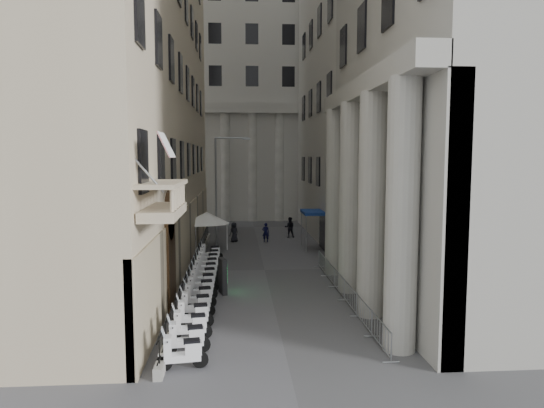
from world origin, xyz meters
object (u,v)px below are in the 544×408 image
(security_tent, at_px, (213,219))
(pedestrian_b, at_px, (290,227))
(scooter_0, at_px, (183,369))
(pedestrian_a, at_px, (266,233))
(street_lamp, at_px, (220,181))
(info_kiosk, at_px, (223,276))

(security_tent, bearing_deg, pedestrian_b, 37.79)
(scooter_0, distance_m, pedestrian_a, 24.86)
(street_lamp, relative_size, pedestrian_a, 5.36)
(info_kiosk, distance_m, pedestrian_a, 15.73)
(info_kiosk, xyz_separation_m, pedestrian_b, (5.44, 17.61, -0.03))
(security_tent, bearing_deg, pedestrian_a, 33.88)
(scooter_0, distance_m, security_tent, 21.74)
(pedestrian_a, bearing_deg, security_tent, 44.06)
(scooter_0, distance_m, pedestrian_b, 27.49)
(street_lamp, bearing_deg, info_kiosk, -94.56)
(pedestrian_b, bearing_deg, street_lamp, 36.43)
(street_lamp, bearing_deg, scooter_0, -98.17)
(pedestrian_a, bearing_deg, pedestrian_b, -125.65)
(security_tent, distance_m, info_kiosk, 12.66)
(info_kiosk, xyz_separation_m, pedestrian_a, (3.17, 15.40, -0.13))
(scooter_0, height_order, security_tent, security_tent)
(security_tent, xyz_separation_m, info_kiosk, (1.11, -12.53, -1.46))
(pedestrian_a, bearing_deg, info_kiosk, 88.55)
(scooter_0, bearing_deg, info_kiosk, -14.50)
(security_tent, xyz_separation_m, street_lamp, (0.55, 1.48, 2.85))
(street_lamp, xyz_separation_m, pedestrian_b, (6.00, 3.60, -4.34))
(street_lamp, distance_m, pedestrian_b, 8.23)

